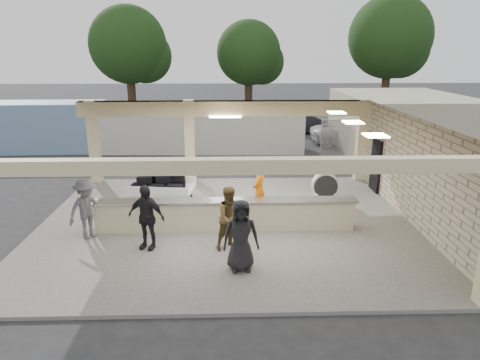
{
  "coord_description": "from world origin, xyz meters",
  "views": [
    {
      "loc": [
        0.1,
        -12.94,
        5.55
      ],
      "look_at": [
        0.5,
        1.0,
        1.26
      ],
      "focal_mm": 32.0,
      "sensor_mm": 36.0,
      "label": 1
    }
  ],
  "objects_px": {
    "car_dark": "(310,124)",
    "passenger_d": "(241,235)",
    "car_white_b": "(404,129)",
    "container_blue": "(9,127)",
    "passenger_c": "(87,209)",
    "drum_fan": "(325,186)",
    "baggage_counter": "(225,215)",
    "container_white": "(204,130)",
    "baggage_handler": "(259,191)",
    "car_white_a": "(351,133)",
    "passenger_b": "(146,217)",
    "passenger_a": "(231,218)",
    "luggage_cart": "(161,185)"
  },
  "relations": [
    {
      "from": "passenger_b",
      "to": "car_white_a",
      "type": "relative_size",
      "value": 0.4
    },
    {
      "from": "drum_fan",
      "to": "car_white_b",
      "type": "bearing_deg",
      "value": 59.7
    },
    {
      "from": "baggage_counter",
      "to": "passenger_b",
      "type": "height_order",
      "value": "passenger_b"
    },
    {
      "from": "baggage_handler",
      "to": "passenger_c",
      "type": "height_order",
      "value": "baggage_handler"
    },
    {
      "from": "baggage_counter",
      "to": "passenger_b",
      "type": "xyz_separation_m",
      "value": [
        -2.21,
        -1.25,
        0.45
      ]
    },
    {
      "from": "car_dark",
      "to": "passenger_a",
      "type": "bearing_deg",
      "value": 170.19
    },
    {
      "from": "luggage_cart",
      "to": "container_blue",
      "type": "relative_size",
      "value": 0.24
    },
    {
      "from": "baggage_handler",
      "to": "container_blue",
      "type": "distance_m",
      "value": 17.08
    },
    {
      "from": "passenger_c",
      "to": "container_white",
      "type": "distance_m",
      "value": 12.14
    },
    {
      "from": "container_white",
      "to": "baggage_handler",
      "type": "bearing_deg",
      "value": -74.91
    },
    {
      "from": "drum_fan",
      "to": "passenger_a",
      "type": "xyz_separation_m",
      "value": [
        -3.53,
        -3.84,
        0.33
      ]
    },
    {
      "from": "passenger_a",
      "to": "car_white_a",
      "type": "xyz_separation_m",
      "value": [
        7.42,
        14.19,
        -0.34
      ]
    },
    {
      "from": "luggage_cart",
      "to": "car_dark",
      "type": "height_order",
      "value": "luggage_cart"
    },
    {
      "from": "luggage_cart",
      "to": "passenger_b",
      "type": "height_order",
      "value": "passenger_b"
    },
    {
      "from": "drum_fan",
      "to": "passenger_b",
      "type": "xyz_separation_m",
      "value": [
        -5.9,
        -3.77,
        0.36
      ]
    },
    {
      "from": "baggage_handler",
      "to": "car_white_a",
      "type": "height_order",
      "value": "baggage_handler"
    },
    {
      "from": "drum_fan",
      "to": "car_white_a",
      "type": "bearing_deg",
      "value": 72.57
    },
    {
      "from": "baggage_handler",
      "to": "passenger_b",
      "type": "xyz_separation_m",
      "value": [
        -3.34,
        -2.25,
        0.01
      ]
    },
    {
      "from": "passenger_c",
      "to": "car_dark",
      "type": "distance_m",
      "value": 19.54
    },
    {
      "from": "baggage_counter",
      "to": "passenger_d",
      "type": "bearing_deg",
      "value": -81.03
    },
    {
      "from": "car_white_a",
      "to": "drum_fan",
      "type": "bearing_deg",
      "value": 157.95
    },
    {
      "from": "passenger_d",
      "to": "container_blue",
      "type": "relative_size",
      "value": 0.18
    },
    {
      "from": "passenger_a",
      "to": "baggage_handler",
      "type": "bearing_deg",
      "value": 37.75
    },
    {
      "from": "passenger_a",
      "to": "passenger_b",
      "type": "xyz_separation_m",
      "value": [
        -2.37,
        0.07,
        0.03
      ]
    },
    {
      "from": "luggage_cart",
      "to": "passenger_a",
      "type": "xyz_separation_m",
      "value": [
        2.5,
        -3.69,
        0.2
      ]
    },
    {
      "from": "passenger_c",
      "to": "car_dark",
      "type": "bearing_deg",
      "value": 11.91
    },
    {
      "from": "luggage_cart",
      "to": "car_white_a",
      "type": "bearing_deg",
      "value": 54.71
    },
    {
      "from": "baggage_counter",
      "to": "passenger_c",
      "type": "distance_m",
      "value": 4.14
    },
    {
      "from": "baggage_handler",
      "to": "car_dark",
      "type": "relative_size",
      "value": 0.47
    },
    {
      "from": "luggage_cart",
      "to": "container_white",
      "type": "bearing_deg",
      "value": 91.09
    },
    {
      "from": "drum_fan",
      "to": "passenger_d",
      "type": "relative_size",
      "value": 0.58
    },
    {
      "from": "passenger_a",
      "to": "car_dark",
      "type": "relative_size",
      "value": 0.47
    },
    {
      "from": "luggage_cart",
      "to": "baggage_counter",
      "type": "bearing_deg",
      "value": -37.33
    },
    {
      "from": "drum_fan",
      "to": "container_blue",
      "type": "bearing_deg",
      "value": 153.13
    },
    {
      "from": "car_white_b",
      "to": "container_blue",
      "type": "xyz_separation_m",
      "value": [
        -23.38,
        -2.2,
        0.68
      ]
    },
    {
      "from": "car_dark",
      "to": "passenger_d",
      "type": "bearing_deg",
      "value": 171.96
    },
    {
      "from": "passenger_d",
      "to": "car_white_b",
      "type": "bearing_deg",
      "value": 51.48
    },
    {
      "from": "drum_fan",
      "to": "car_white_a",
      "type": "height_order",
      "value": "car_white_a"
    },
    {
      "from": "passenger_b",
      "to": "passenger_d",
      "type": "distance_m",
      "value": 2.92
    },
    {
      "from": "passenger_b",
      "to": "car_white_b",
      "type": "bearing_deg",
      "value": 67.83
    },
    {
      "from": "passenger_a",
      "to": "car_white_a",
      "type": "height_order",
      "value": "passenger_a"
    },
    {
      "from": "baggage_handler",
      "to": "container_white",
      "type": "height_order",
      "value": "container_white"
    },
    {
      "from": "car_white_a",
      "to": "car_dark",
      "type": "bearing_deg",
      "value": 26.26
    },
    {
      "from": "passenger_c",
      "to": "car_white_a",
      "type": "relative_size",
      "value": 0.39
    },
    {
      "from": "passenger_b",
      "to": "passenger_a",
      "type": "bearing_deg",
      "value": 17.7
    },
    {
      "from": "baggage_counter",
      "to": "car_white_b",
      "type": "height_order",
      "value": "car_white_b"
    },
    {
      "from": "baggage_handler",
      "to": "passenger_d",
      "type": "distance_m",
      "value": 3.64
    },
    {
      "from": "luggage_cart",
      "to": "container_white",
      "type": "distance_m",
      "value": 9.0
    },
    {
      "from": "baggage_handler",
      "to": "car_white_a",
      "type": "xyz_separation_m",
      "value": [
        6.45,
        11.87,
        -0.35
      ]
    },
    {
      "from": "car_white_a",
      "to": "container_white",
      "type": "height_order",
      "value": "container_white"
    }
  ]
}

